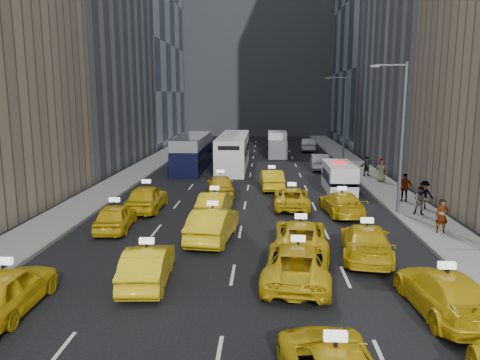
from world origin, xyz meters
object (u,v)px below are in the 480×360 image
object	(u,v)px
double_decker	(193,153)
city_bus	(233,152)
pedestrian_0	(442,216)
nypd_van	(339,178)
box_truck	(277,144)

from	to	relation	value
double_decker	city_bus	size ratio (longest dim) A/B	0.87
pedestrian_0	city_bus	bearing A→B (deg)	123.88
pedestrian_0	nypd_van	bearing A→B (deg)	112.14
city_bus	box_truck	distance (m)	10.33
double_decker	city_bus	bearing A→B (deg)	17.28
nypd_van	double_decker	bearing A→B (deg)	145.86
nypd_van	city_bus	bearing A→B (deg)	132.57
nypd_van	double_decker	world-z (taller)	double_decker
double_decker	city_bus	world-z (taller)	city_bus
double_decker	pedestrian_0	bearing A→B (deg)	-49.76
city_bus	pedestrian_0	bearing A→B (deg)	-56.59
nypd_van	box_truck	xyz separation A→B (m)	(-4.09, 19.99, 0.38)
city_bus	nypd_van	bearing A→B (deg)	-46.57
nypd_van	box_truck	size ratio (longest dim) A/B	0.85
double_decker	box_truck	size ratio (longest dim) A/B	1.78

